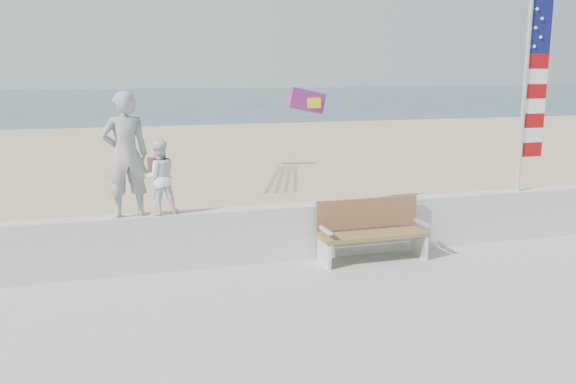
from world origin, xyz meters
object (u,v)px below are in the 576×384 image
(bench, at_px, (371,230))
(flag, at_px, (531,86))
(child, at_px, (159,177))
(adult, at_px, (125,155))

(bench, xyz_separation_m, flag, (3.27, 0.45, 2.30))
(child, relative_size, flag, 0.33)
(adult, xyz_separation_m, child, (0.48, 0.00, -0.37))
(adult, bearing_deg, bench, 165.55)
(adult, distance_m, child, 0.60)
(adult, bearing_deg, child, 172.31)
(bench, height_order, flag, flag)
(flag, bearing_deg, adult, 180.00)
(flag, bearing_deg, bench, -172.09)
(child, bearing_deg, flag, 171.46)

